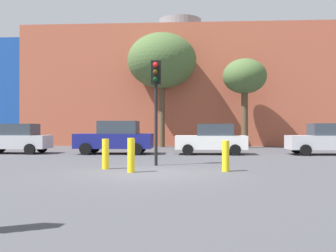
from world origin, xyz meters
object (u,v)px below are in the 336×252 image
at_px(bollard_yellow_0, 226,156).
at_px(bollard_yellow_1, 105,154).
at_px(traffic_light_island, 156,89).
at_px(bare_tree_0, 162,61).
at_px(bollard_yellow_2, 131,155).
at_px(parked_car_0, 16,139).
at_px(bare_tree_1, 245,78).
at_px(parked_car_1, 115,138).
at_px(parked_car_3, 326,139).
at_px(parked_car_2, 212,139).

distance_m(bollard_yellow_0, bollard_yellow_1, 4.18).
bearing_deg(traffic_light_island, bare_tree_0, -172.72).
distance_m(bollard_yellow_0, bollard_yellow_2, 3.13).
bearing_deg(parked_car_0, bare_tree_1, -153.91).
height_order(parked_car_0, bollard_yellow_2, parked_car_0).
bearing_deg(bollard_yellow_2, bare_tree_1, 69.29).
relative_size(bare_tree_0, bare_tree_1, 1.33).
height_order(parked_car_1, bollard_yellow_2, parked_car_1).
bearing_deg(traffic_light_island, parked_car_1, -151.85).
relative_size(parked_car_3, bollard_yellow_2, 3.45).
xyz_separation_m(parked_car_0, bollard_yellow_0, (10.94, -8.04, -0.31)).
relative_size(parked_car_2, bare_tree_1, 0.60).
distance_m(parked_car_1, bollard_yellow_0, 9.64).
bearing_deg(bare_tree_1, bollard_yellow_0, -100.13).
bearing_deg(parked_car_0, bare_tree_0, -135.43).
bearing_deg(bare_tree_1, bollard_yellow_2, -110.71).
bearing_deg(parked_car_1, bollard_yellow_1, 98.73).
bearing_deg(bollard_yellow_0, traffic_light_island, 143.98).
bearing_deg(parked_car_2, parked_car_1, -0.00).
distance_m(traffic_light_island, bollard_yellow_0, 3.94).
height_order(parked_car_1, bollard_yellow_1, parked_car_1).
bearing_deg(bollard_yellow_2, parked_car_1, 104.64).
bearing_deg(parked_car_0, parked_car_1, -180.00).
height_order(parked_car_1, traffic_light_island, traffic_light_island).
bearing_deg(bollard_yellow_2, parked_car_3, 43.03).
bearing_deg(bollard_yellow_0, bollard_yellow_1, 173.40).
distance_m(parked_car_0, traffic_light_island, 10.70).
xyz_separation_m(parked_car_1, bollard_yellow_2, (2.21, -8.48, -0.34)).
relative_size(parked_car_0, parked_car_3, 0.99).
bearing_deg(bare_tree_1, traffic_light_island, -111.70).
xyz_separation_m(parked_car_3, bollard_yellow_2, (-9.08, -8.48, -0.27)).
bearing_deg(bare_tree_0, parked_car_2, -66.37).
height_order(traffic_light_island, bollard_yellow_1, traffic_light_island).
height_order(traffic_light_island, bare_tree_1, bare_tree_1).
height_order(bare_tree_1, bollard_yellow_1, bare_tree_1).
relative_size(parked_car_2, bare_tree_0, 0.45).
bearing_deg(parked_car_0, parked_car_2, 180.00).
distance_m(bollard_yellow_1, bollard_yellow_2, 1.40).
bearing_deg(bollard_yellow_0, parked_car_3, 53.31).
relative_size(parked_car_1, bollard_yellow_1, 3.94).
bearing_deg(bollard_yellow_0, bare_tree_0, 102.09).
bearing_deg(bare_tree_0, bollard_yellow_0, -77.91).
height_order(bollard_yellow_1, bollard_yellow_2, bollard_yellow_2).
height_order(bollard_yellow_0, bollard_yellow_2, bollard_yellow_2).
relative_size(bollard_yellow_0, bollard_yellow_2, 0.92).
relative_size(bare_tree_1, bollard_yellow_1, 5.97).
xyz_separation_m(parked_car_0, parked_car_1, (5.63, 0.00, 0.07)).
relative_size(parked_car_2, traffic_light_island, 0.95).
height_order(bare_tree_1, bollard_yellow_2, bare_tree_1).
bearing_deg(traffic_light_island, bare_tree_1, 162.12).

